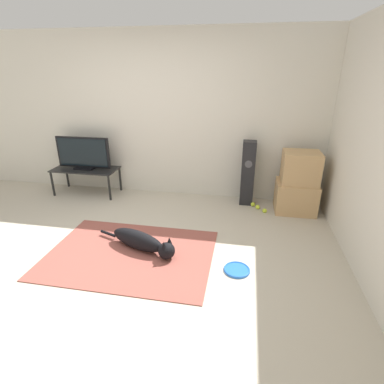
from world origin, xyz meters
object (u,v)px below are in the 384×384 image
object	(u,v)px
dog	(143,242)
tennis_ball_loose_on_carpet	(265,211)
floor_speaker	(248,173)
tennis_ball_by_boxes	(253,204)
cardboard_box_lower	(296,197)
tv_stand	(86,171)
tennis_ball_near_speaker	(258,207)
cardboard_box_upper	(301,168)
tv	(83,153)
frisbee	(237,270)

from	to	relation	value
dog	tennis_ball_loose_on_carpet	xyz separation A→B (m)	(1.44, 1.28, -0.09)
floor_speaker	tennis_ball_by_boxes	xyz separation A→B (m)	(0.11, -0.11, -0.47)
cardboard_box_lower	tv_stand	bearing A→B (deg)	178.57
tennis_ball_near_speaker	tennis_ball_loose_on_carpet	world-z (taller)	same
tennis_ball_near_speaker	cardboard_box_upper	bearing A→B (deg)	4.03
tv	floor_speaker	bearing A→B (deg)	1.26
tennis_ball_loose_on_carpet	tennis_ball_by_boxes	bearing A→B (deg)	130.81
tv	frisbee	bearing A→B (deg)	-33.27
tv	dog	bearing A→B (deg)	-45.31
dog	tennis_ball_by_boxes	size ratio (longest dim) A/B	16.00
frisbee	tennis_ball_loose_on_carpet	xyz separation A→B (m)	(0.34, 1.47, 0.02)
tennis_ball_by_boxes	floor_speaker	bearing A→B (deg)	136.33
dog	tennis_ball_by_boxes	distance (m)	1.95
tennis_ball_by_boxes	cardboard_box_lower	bearing A→B (deg)	-3.70
cardboard_box_lower	floor_speaker	size ratio (longest dim) A/B	0.58
tennis_ball_loose_on_carpet	dog	bearing A→B (deg)	-138.42
cardboard_box_lower	tennis_ball_near_speaker	distance (m)	0.57
dog	cardboard_box_upper	distance (m)	2.44
frisbee	tennis_ball_by_boxes	xyz separation A→B (m)	(0.17, 1.67, 0.02)
frisbee	tennis_ball_by_boxes	distance (m)	1.67
dog	tennis_ball_loose_on_carpet	bearing A→B (deg)	41.58
frisbee	floor_speaker	xyz separation A→B (m)	(0.06, 1.77, 0.49)
floor_speaker	tv	bearing A→B (deg)	-178.74
dog	tennis_ball_near_speaker	world-z (taller)	dog
dog	floor_speaker	xyz separation A→B (m)	(1.16, 1.59, 0.38)
dog	tennis_ball_loose_on_carpet	world-z (taller)	dog
dog	cardboard_box_lower	world-z (taller)	cardboard_box_lower
tv	cardboard_box_lower	bearing A→B (deg)	-1.47
tennis_ball_near_speaker	tennis_ball_loose_on_carpet	distance (m)	0.15
dog	frisbee	world-z (taller)	dog
dog	tv	size ratio (longest dim) A/B	1.16
cardboard_box_lower	tennis_ball_near_speaker	world-z (taller)	cardboard_box_lower
tv	tennis_ball_by_boxes	distance (m)	2.86
tv_stand	tennis_ball_by_boxes	distance (m)	2.81
cardboard_box_lower	floor_speaker	xyz separation A→B (m)	(-0.72, 0.15, 0.27)
floor_speaker	tennis_ball_by_boxes	distance (m)	0.49
frisbee	tv_stand	distance (m)	3.14
cardboard_box_lower	tv_stand	world-z (taller)	cardboard_box_lower
tv_stand	floor_speaker	bearing A→B (deg)	1.32
cardboard_box_upper	tennis_ball_loose_on_carpet	size ratio (longest dim) A/B	7.69
floor_speaker	tennis_ball_near_speaker	bearing A→B (deg)	-46.46
tv	tennis_ball_loose_on_carpet	xyz separation A→B (m)	(2.95, -0.25, -0.66)
dog	cardboard_box_upper	world-z (taller)	cardboard_box_upper
floor_speaker	tv_stand	size ratio (longest dim) A/B	0.94
cardboard_box_lower	cardboard_box_upper	distance (m)	0.45
cardboard_box_lower	tennis_ball_near_speaker	xyz separation A→B (m)	(-0.54, -0.05, -0.19)
frisbee	dog	bearing A→B (deg)	170.39
dog	tv	bearing A→B (deg)	134.69
frisbee	tv	size ratio (longest dim) A/B	0.31
tv	tennis_ball_near_speaker	world-z (taller)	tv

